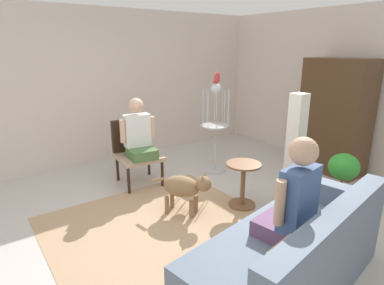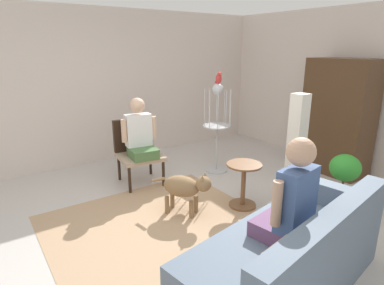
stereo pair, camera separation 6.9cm
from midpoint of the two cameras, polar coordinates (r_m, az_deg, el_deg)
name	(u,v)px [view 2 (the right image)]	position (r m, az deg, el deg)	size (l,w,h in m)	color
ground_plane	(187,228)	(3.92, -0.30, -14.77)	(8.13, 8.13, 0.00)	beige
back_wall	(362,91)	(6.05, 28.06, 8.03)	(6.27, 0.12, 2.68)	silver
left_wall	(112,86)	(6.10, -13.63, 9.55)	(0.12, 7.37, 2.68)	silver
area_rug	(165,232)	(3.84, -4.15, -15.45)	(2.53, 2.45, 0.01)	tan
couch	(290,256)	(3.09, 17.53, -18.48)	(1.23, 2.10, 0.85)	slate
armchair	(137,147)	(5.07, -9.28, -0.70)	(0.71, 0.69, 0.96)	black
person_on_couch	(291,199)	(2.81, 17.74, -9.51)	(0.48, 0.53, 0.91)	#6F476E
person_on_armchair	(140,133)	(4.85, -8.78, 1.66)	(0.49, 0.54, 0.86)	#496F40
round_end_table	(243,183)	(4.31, 9.47, -7.00)	(0.46, 0.46, 0.59)	brown
dog	(185,187)	(4.06, -0.78, -7.81)	(0.69, 0.50, 0.57)	olive
bird_cage_stand	(217,124)	(5.32, 4.79, 3.26)	(0.46, 0.46, 1.47)	silver
parrot	(219,78)	(5.18, 5.11, 11.20)	(0.17, 0.10, 0.18)	red
potted_plant	(344,179)	(4.46, 25.49, -5.75)	(0.37, 0.37, 0.78)	#4C5156
column_lamp	(296,152)	(4.40, 18.20, -1.52)	(0.20, 0.20, 1.48)	#4C4742
armoire_cabinet	(338,117)	(5.81, 24.57, 4.08)	(1.03, 0.56, 1.86)	#4C331E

